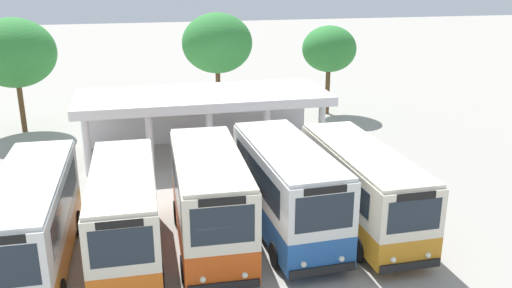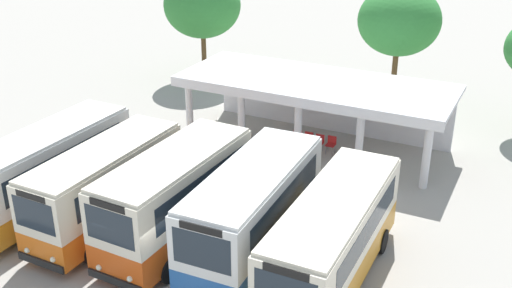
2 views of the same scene
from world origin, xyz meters
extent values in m
plane|color=#A39E93|center=(0.00, 0.00, 0.00)|extent=(180.00, 180.00, 0.00)
cylinder|color=black|center=(-5.31, -0.46, 0.45)|extent=(0.23, 0.90, 0.90)
cylinder|color=black|center=(-5.24, 4.42, 0.45)|extent=(0.23, 0.90, 0.90)
cylinder|color=black|center=(-7.32, 4.45, 0.45)|extent=(0.23, 0.90, 0.90)
cube|color=orange|center=(-6.31, 1.99, 0.87)|extent=(2.28, 7.90, 0.98)
cube|color=silver|center=(-6.31, 1.99, 2.30)|extent=(2.28, 7.90, 1.88)
cube|color=silver|center=(-6.31, 1.99, 3.30)|extent=(2.21, 7.67, 0.12)
cube|color=#1E2833|center=(-5.23, 2.08, 2.35)|extent=(0.12, 6.30, 1.03)
cube|color=#1E2833|center=(-7.39, 2.11, 2.35)|extent=(0.12, 6.30, 1.03)
cylinder|color=black|center=(-2.36, -0.21, 0.45)|extent=(0.23, 0.90, 0.90)
cylinder|color=black|center=(-4.40, -0.19, 0.45)|extent=(0.23, 0.90, 0.90)
cylinder|color=black|center=(-2.31, 4.16, 0.45)|extent=(0.23, 0.90, 0.90)
cylinder|color=black|center=(-4.35, 4.18, 0.45)|extent=(0.23, 0.90, 0.90)
cube|color=orange|center=(-3.35, 1.98, 0.90)|extent=(2.22, 7.07, 1.04)
cube|color=beige|center=(-3.35, 1.98, 2.30)|extent=(2.22, 7.07, 1.76)
cube|color=beige|center=(-3.35, 1.98, 3.24)|extent=(2.16, 6.86, 0.12)
cube|color=black|center=(-3.39, -1.57, 0.52)|extent=(2.04, 0.12, 0.28)
cube|color=#1E2833|center=(-3.39, -1.52, 2.35)|extent=(1.76, 0.07, 1.14)
cube|color=black|center=(-3.39, -1.52, 3.06)|extent=(1.29, 0.06, 0.24)
cube|color=#1E2833|center=(-2.29, 2.07, 2.35)|extent=(0.10, 5.64, 0.97)
cube|color=#1E2833|center=(-4.42, 2.10, 2.35)|extent=(0.10, 5.64, 0.97)
sphere|color=#EAEACC|center=(-2.80, -1.57, 0.83)|extent=(0.20, 0.20, 0.20)
sphere|color=#EAEACC|center=(-3.98, -1.55, 0.83)|extent=(0.20, 0.20, 0.20)
cylinder|color=black|center=(0.65, 0.07, 0.45)|extent=(0.25, 0.91, 0.90)
cylinder|color=black|center=(-1.57, 0.14, 0.45)|extent=(0.25, 0.91, 0.90)
cylinder|color=black|center=(0.78, 4.44, 0.45)|extent=(0.25, 0.91, 0.90)
cylinder|color=black|center=(-1.44, 4.50, 0.45)|extent=(0.25, 0.91, 0.90)
cube|color=#D14C14|center=(-0.40, 2.29, 0.97)|extent=(2.53, 7.10, 1.18)
cube|color=beige|center=(-0.40, 2.29, 2.49)|extent=(2.53, 7.10, 1.85)
cube|color=beige|center=(-0.40, 2.29, 3.48)|extent=(2.46, 6.89, 0.12)
cube|color=black|center=(-0.50, -1.26, 0.52)|extent=(2.21, 0.17, 0.28)
cube|color=#1E2833|center=(-0.50, -1.21, 2.54)|extent=(1.90, 0.11, 1.21)
cube|color=black|center=(-0.50, -1.21, 3.30)|extent=(1.39, 0.09, 0.24)
cube|color=#1E2833|center=(0.76, 2.35, 2.54)|extent=(0.21, 5.63, 1.02)
cube|color=#1E2833|center=(-1.54, 2.42, 2.54)|extent=(0.21, 5.63, 1.02)
sphere|color=#EAEACC|center=(0.14, -1.27, 0.83)|extent=(0.20, 0.20, 0.20)
sphere|color=#EAEACC|center=(-1.14, -1.23, 0.83)|extent=(0.20, 0.20, 0.20)
cylinder|color=black|center=(1.53, 0.32, 0.45)|extent=(0.26, 0.91, 0.90)
cylinder|color=black|center=(3.60, 4.97, 0.45)|extent=(0.26, 0.91, 0.90)
cylinder|color=black|center=(1.34, 4.88, 0.45)|extent=(0.26, 0.91, 0.90)
cube|color=#23569E|center=(2.56, 2.65, 0.96)|extent=(2.65, 7.44, 1.16)
cube|color=silver|center=(2.56, 2.65, 2.46)|extent=(2.65, 7.44, 1.84)
cube|color=silver|center=(2.56, 2.65, 3.45)|extent=(2.57, 7.22, 0.12)
cube|color=#1E2833|center=(2.71, -1.01, 2.51)|extent=(1.93, 0.13, 1.20)
cube|color=black|center=(2.71, -1.01, 3.27)|extent=(1.41, 0.11, 0.24)
cube|color=#1E2833|center=(3.73, 2.79, 2.51)|extent=(0.28, 5.88, 1.01)
cube|color=#1E2833|center=(1.39, 2.70, 2.51)|extent=(0.28, 5.88, 1.01)
cylinder|color=black|center=(6.57, 5.02, 0.45)|extent=(0.23, 0.90, 0.90)
cylinder|color=black|center=(4.42, 5.00, 0.45)|extent=(0.23, 0.90, 0.90)
cube|color=orange|center=(5.52, 2.55, 0.89)|extent=(2.35, 7.95, 1.02)
cube|color=beige|center=(5.52, 2.55, 2.23)|extent=(2.35, 7.95, 1.67)
cube|color=beige|center=(5.52, 2.55, 3.13)|extent=(2.28, 7.71, 0.12)
cube|color=black|center=(5.57, -1.39, 2.95)|extent=(1.35, 0.07, 0.24)
cube|color=#1E2833|center=(6.64, 2.67, 2.28)|extent=(0.12, 6.34, 0.92)
cube|color=#1E2833|center=(4.41, 2.64, 2.28)|extent=(0.12, 6.34, 0.92)
cylinder|color=silver|center=(-5.16, 10.66, 1.60)|extent=(0.36, 0.36, 3.20)
cylinder|color=silver|center=(-2.17, 10.66, 1.60)|extent=(0.36, 0.36, 3.20)
cylinder|color=silver|center=(0.81, 10.66, 1.60)|extent=(0.36, 0.36, 3.20)
cylinder|color=silver|center=(3.80, 10.66, 1.60)|extent=(0.36, 0.36, 3.20)
cylinder|color=silver|center=(6.79, 10.66, 1.60)|extent=(0.36, 0.36, 3.20)
cube|color=silver|center=(0.81, 14.97, 1.60)|extent=(12.76, 0.20, 3.20)
cube|color=silver|center=(0.81, 12.71, 3.30)|extent=(13.26, 5.21, 0.20)
cube|color=silver|center=(0.81, 10.16, 3.06)|extent=(13.26, 0.10, 0.28)
cylinder|color=slate|center=(0.34, 11.87, 0.22)|extent=(0.03, 0.03, 0.44)
cylinder|color=slate|center=(-0.01, 11.87, 0.22)|extent=(0.03, 0.03, 0.44)
cylinder|color=slate|center=(0.34, 12.22, 0.22)|extent=(0.03, 0.03, 0.44)
cylinder|color=slate|center=(-0.01, 12.22, 0.22)|extent=(0.03, 0.03, 0.44)
cube|color=#B21E1E|center=(0.17, 12.05, 0.46)|extent=(0.44, 0.44, 0.04)
cube|color=#B21E1E|center=(0.17, 12.25, 0.66)|extent=(0.44, 0.04, 0.40)
cylinder|color=slate|center=(0.94, 11.91, 0.22)|extent=(0.03, 0.03, 0.44)
cylinder|color=slate|center=(0.59, 11.91, 0.22)|extent=(0.03, 0.03, 0.44)
cylinder|color=slate|center=(0.94, 12.26, 0.22)|extent=(0.03, 0.03, 0.44)
cylinder|color=slate|center=(0.58, 12.26, 0.22)|extent=(0.03, 0.03, 0.44)
cube|color=#B21E1E|center=(0.76, 12.08, 0.46)|extent=(0.44, 0.44, 0.04)
cube|color=#B21E1E|center=(0.76, 12.28, 0.66)|extent=(0.44, 0.04, 0.40)
cylinder|color=slate|center=(1.53, 11.87, 0.22)|extent=(0.03, 0.03, 0.44)
cylinder|color=slate|center=(1.18, 11.86, 0.22)|extent=(0.03, 0.03, 0.44)
cylinder|color=slate|center=(1.53, 12.22, 0.22)|extent=(0.03, 0.03, 0.44)
cylinder|color=slate|center=(1.18, 12.22, 0.22)|extent=(0.03, 0.03, 0.44)
cube|color=#B21E1E|center=(1.36, 12.04, 0.46)|extent=(0.44, 0.44, 0.04)
cube|color=#B21E1E|center=(1.36, 12.24, 0.66)|extent=(0.44, 0.04, 0.40)
cylinder|color=slate|center=(2.13, 11.95, 0.22)|extent=(0.03, 0.03, 0.44)
cylinder|color=slate|center=(1.78, 11.94, 0.22)|extent=(0.03, 0.03, 0.44)
cylinder|color=slate|center=(2.13, 12.30, 0.22)|extent=(0.03, 0.03, 0.44)
cylinder|color=slate|center=(1.78, 12.30, 0.22)|extent=(0.03, 0.03, 0.44)
cube|color=#B21E1E|center=(1.95, 12.12, 0.46)|extent=(0.44, 0.44, 0.04)
cube|color=#B21E1E|center=(1.95, 12.32, 0.66)|extent=(0.44, 0.04, 0.40)
cylinder|color=brown|center=(2.79, 20.21, 1.63)|extent=(0.32, 0.32, 3.27)
ellipsoid|color=#338438|center=(2.79, 20.21, 5.01)|extent=(4.64, 4.64, 3.94)
cylinder|color=brown|center=(-9.59, 19.42, 1.53)|extent=(0.32, 0.32, 3.07)
ellipsoid|color=#338438|center=(-9.59, 19.42, 4.90)|extent=(4.88, 4.88, 4.15)
camera|label=1|loc=(-2.74, -15.32, 9.69)|focal=37.89mm
camera|label=2|loc=(10.83, -13.62, 12.65)|focal=42.72mm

